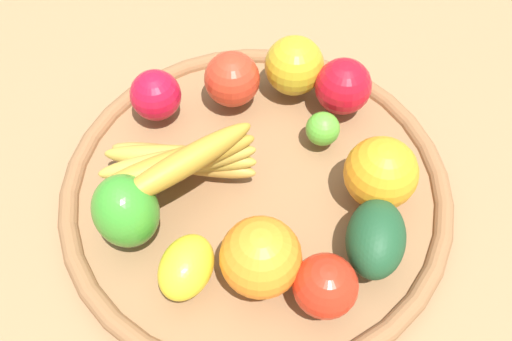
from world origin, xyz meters
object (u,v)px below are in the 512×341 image
Objects in this scene: banana_bunch at (181,161)px; apple_1 at (232,79)px; lemon_0 at (186,267)px; avocado at (376,238)px; bell_pepper at (126,211)px; orange_1 at (381,176)px; apple_3 at (294,66)px; orange_0 at (261,257)px; apple_4 at (156,95)px; apple_0 at (325,286)px; apple_2 at (343,86)px; lime_0 at (323,129)px.

apple_1 is at bearing -104.32° from banana_bunch.
avocado is (-0.19, -0.06, 0.00)m from lemon_0.
lemon_0 is (-0.03, 0.12, -0.02)m from banana_bunch.
orange_1 is at bearing -113.10° from bell_pepper.
orange_1 is at bearing 124.37° from apple_3.
bell_pepper reaches higher than orange_0.
orange_1 reaches higher than avocado.
orange_0 is at bearing 127.44° from apple_4.
avocado is (-0.18, 0.20, -0.00)m from apple_1.
apple_0 is at bearing -143.75° from bell_pepper.
apple_2 is at bearing 158.26° from apple_3.
orange_1 is at bearing -111.34° from apple_0.
apple_4 is at bearing 22.29° from apple_3.
banana_bunch is 0.21m from apple_3.
bell_pepper is at bearing -12.81° from orange_0.
orange_1 is at bearing -135.74° from orange_0.
bell_pepper reaches higher than apple_0.
orange_1 is 0.17m from orange_0.
apple_1 is 0.93× the size of apple_3.
apple_1 is at bearing -157.95° from apple_4.
orange_0 is at bearing 134.65° from banana_bunch.
avocado is at bearing 101.66° from apple_2.
apple_1 is 0.14m from apple_2.
banana_bunch is 0.14m from apple_1.
lime_0 is 0.66× the size of apple_4.
orange_0 reaches higher than lime_0.
lemon_0 is 1.01× the size of apple_2.
banana_bunch is at bearing 28.78° from lime_0.
lime_0 is 0.49× the size of bell_pepper.
orange_0 reaches higher than lemon_0.
apple_0 is (0.01, 0.27, -0.00)m from apple_2.
apple_2 is (-0.15, -0.27, 0.01)m from lemon_0.
apple_2 is at bearing -177.54° from apple_1.
banana_bunch is 0.23m from avocado.
avocado is 0.12m from orange_0.
apple_0 is 0.22m from bell_pepper.
banana_bunch is at bearing -15.98° from avocado.
apple_4 is 0.74× the size of bell_pepper.
bell_pepper reaches higher than orange_1.
banana_bunch reaches higher than apple_1.
apple_1 is at bearing 22.58° from apple_3.
apple_3 is at bearing -65.38° from avocado.
banana_bunch is at bearing 56.88° from apple_3.
avocado is at bearing 114.62° from apple_3.
bell_pepper is at bearing 59.28° from banana_bunch.
bell_pepper is at bearing 2.02° from avocado.
apple_1 is at bearing -24.31° from lime_0.
apple_4 is at bearing -31.11° from avocado.
lime_0 is at bearing 117.05° from apple_3.
apple_3 is (0.11, -0.16, -0.00)m from orange_1.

